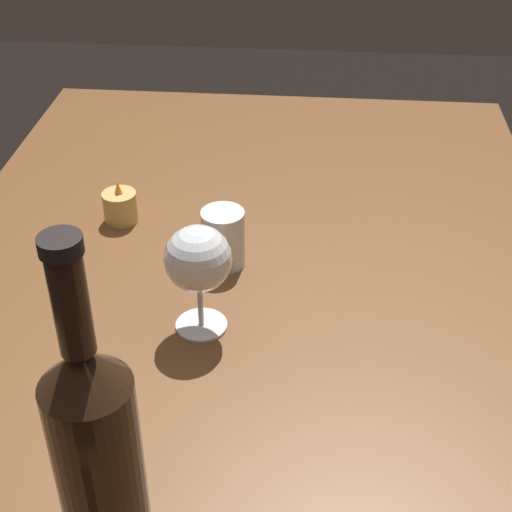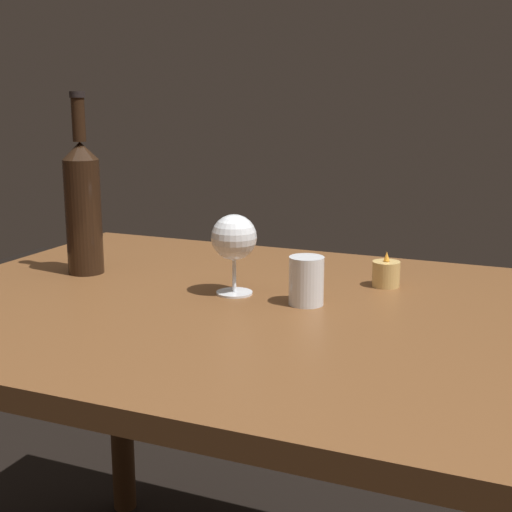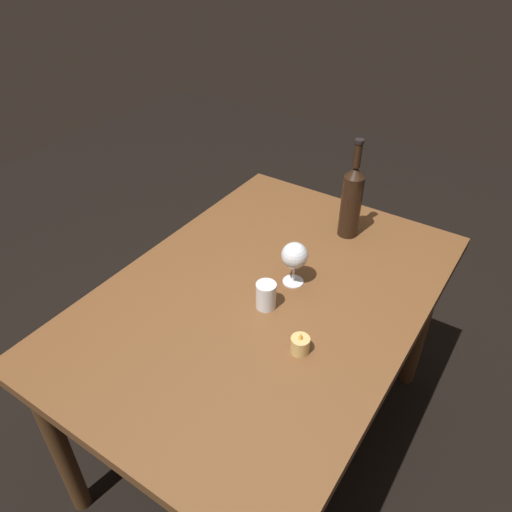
# 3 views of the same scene
# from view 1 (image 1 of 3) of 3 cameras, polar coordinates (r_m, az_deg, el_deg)

# --- Properties ---
(dining_table) EXTENTS (1.30, 0.90, 0.74)m
(dining_table) POSITION_cam_1_polar(r_m,az_deg,el_deg) (1.10, -0.80, -5.87)
(dining_table) COLOR brown
(dining_table) RESTS_ON ground
(wine_glass_left) EXTENTS (0.08, 0.08, 0.15)m
(wine_glass_left) POSITION_cam_1_polar(r_m,az_deg,el_deg) (0.91, -4.36, -0.35)
(wine_glass_left) COLOR white
(wine_glass_left) RESTS_ON dining_table
(wine_bottle) EXTENTS (0.07, 0.07, 0.36)m
(wine_bottle) POSITION_cam_1_polar(r_m,az_deg,el_deg) (0.64, -11.64, -15.13)
(wine_bottle) COLOR black
(wine_bottle) RESTS_ON dining_table
(water_tumbler) EXTENTS (0.06, 0.06, 0.08)m
(water_tumbler) POSITION_cam_1_polar(r_m,az_deg,el_deg) (1.06, -2.47, 1.14)
(water_tumbler) COLOR white
(water_tumbler) RESTS_ON dining_table
(votive_candle) EXTENTS (0.05, 0.05, 0.07)m
(votive_candle) POSITION_cam_1_polar(r_m,az_deg,el_deg) (1.18, -10.12, 3.59)
(votive_candle) COLOR #DBB266
(votive_candle) RESTS_ON dining_table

